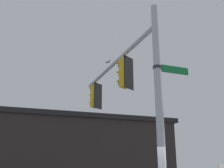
{
  "coord_description": "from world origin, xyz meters",
  "views": [
    {
      "loc": [
        -6.93,
        -3.89,
        1.81
      ],
      "look_at": [
        1.81,
        3.13,
        5.31
      ],
      "focal_mm": 46.5,
      "sensor_mm": 36.0,
      "label": 1
    }
  ],
  "objects": [
    {
      "name": "signal_pole",
      "position": [
        0.0,
        0.0,
        3.39
      ],
      "size": [
        0.22,
        0.22,
        6.78
      ],
      "primitive_type": "cylinder",
      "color": "#ADB2B7",
      "rests_on": "ground"
    },
    {
      "name": "traffic_light_mid_inner",
      "position": [
        2.9,
        5.05,
        5.33
      ],
      "size": [
        0.54,
        0.49,
        1.31
      ],
      "color": "black"
    },
    {
      "name": "street_name_sign",
      "position": [
        0.28,
        -0.16,
        4.76
      ],
      "size": [
        1.05,
        0.67,
        0.22
      ],
      "color": "#147238"
    },
    {
      "name": "mast_arm",
      "position": [
        1.67,
        2.9,
        6.11
      ],
      "size": [
        3.48,
        5.88,
        0.15
      ],
      "primitive_type": "cylinder",
      "rotation": [
        0.0,
        1.57,
        1.05
      ],
      "color": "#ADB2B7"
    },
    {
      "name": "bird_flying",
      "position": [
        4.59,
        5.64,
        7.77
      ],
      "size": [
        0.25,
        0.38,
        0.12
      ],
      "color": "gray"
    },
    {
      "name": "storefront_building",
      "position": [
        7.01,
        11.17,
        2.73
      ],
      "size": [
        14.95,
        12.77,
        5.44
      ],
      "color": "#282321",
      "rests_on": "ground"
    },
    {
      "name": "traffic_light_nearest_pole",
      "position": [
        1.15,
        2.02,
        5.33
      ],
      "size": [
        0.54,
        0.49,
        1.31
      ],
      "color": "black"
    }
  ]
}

